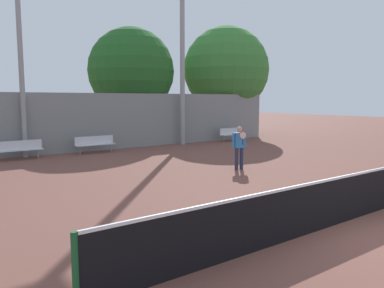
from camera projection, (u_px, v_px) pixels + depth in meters
The scene contains 11 objects.
ground_plane at pixel (335, 225), 8.03m from camera, with size 100.00×100.00×0.00m, color brown.
tennis_net at pixel (336, 201), 7.97m from camera, with size 11.32×0.09×1.05m.
tennis_player at pixel (239, 145), 14.25m from camera, with size 0.57×0.47×1.65m.
bench_courtside_far at pixel (95, 143), 18.79m from camera, with size 2.00×0.40×0.84m.
bench_adjacent_court at pixel (231, 133), 24.10m from camera, with size 1.65×0.40×0.84m.
bench_by_gate at pixel (18, 148), 16.70m from camera, with size 2.11×0.40×0.84m.
light_pole_near_left at pixel (182, 29), 21.59m from camera, with size 0.90×0.60×11.94m.
light_pole_far_right at pixel (20, 36), 16.76m from camera, with size 0.90×0.60×8.99m.
back_fence at pixel (90, 122), 19.32m from camera, with size 24.81×0.06×3.01m.
tree_green_broad at pixel (131, 71), 24.66m from camera, with size 5.65×5.65×7.37m.
tree_dark_dense at pixel (226, 70), 27.25m from camera, with size 6.19×6.19×7.93m.
Camera 1 is at (-7.05, -4.48, 2.68)m, focal length 35.00 mm.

